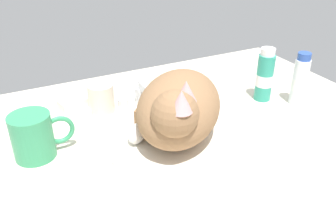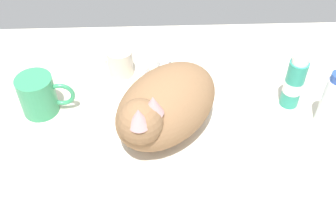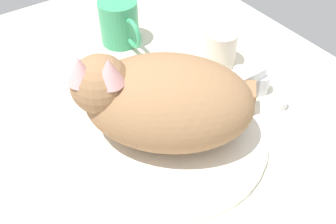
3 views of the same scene
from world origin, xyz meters
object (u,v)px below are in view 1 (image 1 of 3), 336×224
toothpaste_bottle (265,76)px  mouthwash_bottle (300,81)px  cat (177,108)px  coffee_mug (34,136)px  faucet (144,94)px  rinse_cup (101,98)px  soap_bar (73,104)px

toothpaste_bottle → mouthwash_bottle: size_ratio=1.02×
cat → coffee_mug: size_ratio=2.57×
faucet → toothpaste_bottle: size_ratio=0.94×
rinse_cup → soap_bar: 7.10cm
rinse_cup → soap_bar: (-6.60, 2.31, -1.19)cm
coffee_mug → toothpaste_bottle: (57.86, 0.11, 1.82)cm
soap_bar → mouthwash_bottle: size_ratio=0.48×
faucet → rinse_cup: size_ratio=1.85×
rinse_cup → mouthwash_bottle: (46.58, -18.43, 2.84)cm
faucet → toothpaste_bottle: bearing=-21.2°
mouthwash_bottle → coffee_mug: bearing=174.9°
toothpaste_bottle → faucet: bearing=158.8°
cat → coffee_mug: bearing=163.5°
cat → mouthwash_bottle: 36.52cm
faucet → soap_bar: 17.96cm
coffee_mug → soap_bar: (11.09, 14.96, -2.36)cm
faucet → mouthwash_bottle: 39.70cm
rinse_cup → soap_bar: rinse_cup is taller
cat → coffee_mug: 29.31cm
cat → soap_bar: (-16.80, 23.20, -6.01)cm
cat → rinse_cup: 23.74cm
faucet → coffee_mug: coffee_mug is taller
cat → mouthwash_bottle: (36.38, 2.46, -1.99)cm
cat → soap_bar: 29.27cm
rinse_cup → toothpaste_bottle: bearing=-17.3°
coffee_mug → rinse_cup: (17.69, 12.65, -1.18)cm
soap_bar → rinse_cup: bearing=-19.3°
faucet → coffee_mug: 30.95cm
coffee_mug → cat: bearing=-16.5°
toothpaste_bottle → soap_bar: bearing=162.4°
rinse_cup → toothpaste_bottle: 42.18cm
coffee_mug → rinse_cup: 21.78cm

